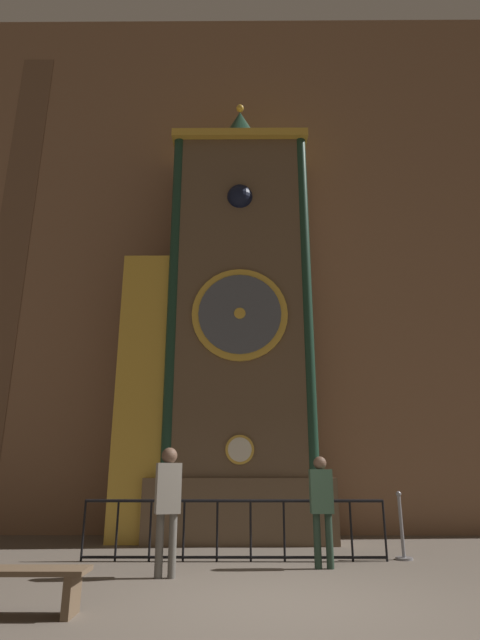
{
  "coord_description": "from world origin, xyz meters",
  "views": [
    {
      "loc": [
        -0.42,
        -6.05,
        1.37
      ],
      "look_at": [
        -0.48,
        5.1,
        4.77
      ],
      "focal_mm": 28.0,
      "sensor_mm": 36.0,
      "label": 1
    }
  ],
  "objects_px": {
    "clock_tower": "(227,331)",
    "visitor_bench": "(18,581)",
    "visitor_far": "(321,500)",
    "visitor_near": "(168,497)",
    "stanchion_post": "(402,537)"
  },
  "relations": [
    {
      "from": "clock_tower",
      "to": "visitor_bench",
      "type": "height_order",
      "value": "clock_tower"
    },
    {
      "from": "visitor_far",
      "to": "visitor_bench",
      "type": "height_order",
      "value": "visitor_far"
    },
    {
      "from": "visitor_far",
      "to": "visitor_bench",
      "type": "xyz_separation_m",
      "value": [
        -3.48,
        -2.56,
        -0.64
      ]
    },
    {
      "from": "visitor_near",
      "to": "visitor_bench",
      "type": "height_order",
      "value": "visitor_near"
    },
    {
      "from": "visitor_near",
      "to": "visitor_far",
      "type": "distance_m",
      "value": 2.37
    },
    {
      "from": "visitor_near",
      "to": "visitor_bench",
      "type": "bearing_deg",
      "value": -140.18
    },
    {
      "from": "visitor_near",
      "to": "stanchion_post",
      "type": "xyz_separation_m",
      "value": [
        3.69,
        1.5,
        -0.69
      ]
    },
    {
      "from": "visitor_near",
      "to": "stanchion_post",
      "type": "distance_m",
      "value": 4.04
    },
    {
      "from": "clock_tower",
      "to": "visitor_near",
      "type": "relative_size",
      "value": 6.34
    },
    {
      "from": "clock_tower",
      "to": "stanchion_post",
      "type": "height_order",
      "value": "clock_tower"
    },
    {
      "from": "visitor_far",
      "to": "visitor_bench",
      "type": "bearing_deg",
      "value": -143.72
    },
    {
      "from": "clock_tower",
      "to": "visitor_far",
      "type": "bearing_deg",
      "value": -62.36
    },
    {
      "from": "visitor_bench",
      "to": "stanchion_post",
      "type": "bearing_deg",
      "value": 34.53
    },
    {
      "from": "clock_tower",
      "to": "visitor_near",
      "type": "distance_m",
      "value": 5.12
    },
    {
      "from": "clock_tower",
      "to": "visitor_near",
      "type": "height_order",
      "value": "clock_tower"
    }
  ]
}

